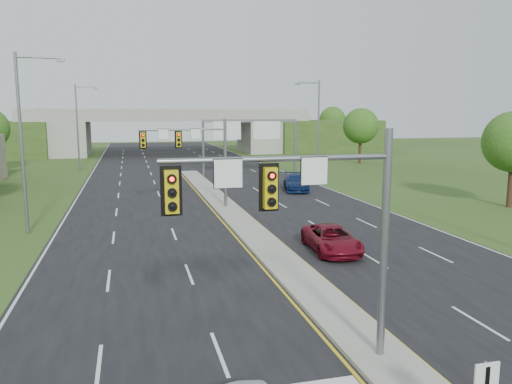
{
  "coord_description": "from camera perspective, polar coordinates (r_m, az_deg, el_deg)",
  "views": [
    {
      "loc": [
        -7.18,
        -12.87,
        7.43
      ],
      "look_at": [
        -0.31,
        14.12,
        3.0
      ],
      "focal_mm": 35.0,
      "sensor_mm": 36.0,
      "label": 1
    }
  ],
  "objects": [
    {
      "name": "overpass",
      "position": [
        93.23,
        -9.91,
        6.52
      ],
      "size": [
        80.0,
        14.0,
        8.1
      ],
      "color": "gray",
      "rests_on": "ground"
    },
    {
      "name": "tree_back_c",
      "position": [
        111.34,
        2.01,
        8.04
      ],
      "size": [
        5.6,
        5.6,
        8.32
      ],
      "color": "#382316",
      "rests_on": "ground"
    },
    {
      "name": "sign_gantry",
      "position": [
        59.47,
        -0.79,
        6.92
      ],
      "size": [
        11.58,
        0.44,
        6.67
      ],
      "color": "slate",
      "rests_on": "ground"
    },
    {
      "name": "lightpole_r_far",
      "position": [
        56.71,
        6.96,
        7.63
      ],
      "size": [
        2.85,
        0.25,
        11.0
      ],
      "color": "slate",
      "rests_on": "ground"
    },
    {
      "name": "tree_back_d",
      "position": [
        116.04,
        8.73,
        8.14
      ],
      "size": [
        6.0,
        6.0,
        8.85
      ],
      "color": "#382316",
      "rests_on": "ground"
    },
    {
      "name": "tree_r_mid",
      "position": [
        75.57,
        11.87,
        7.39
      ],
      "size": [
        5.2,
        5.2,
        8.12
      ],
      "color": "#382316",
      "rests_on": "ground"
    },
    {
      "name": "lightpole_l_mid",
      "position": [
        33.46,
        -24.94,
        5.93
      ],
      "size": [
        2.85,
        0.25,
        11.0
      ],
      "color": "slate",
      "rests_on": "ground"
    },
    {
      "name": "ground",
      "position": [
        16.51,
        13.94,
        -18.0
      ],
      "size": [
        240.0,
        240.0,
        0.0
      ],
      "primitive_type": "plane",
      "color": "#2E4719",
      "rests_on": "ground"
    },
    {
      "name": "lane_markings",
      "position": [
        42.94,
        -5.25,
        -0.93
      ],
      "size": [
        23.72,
        160.0,
        0.01
      ],
      "color": "gold",
      "rests_on": "road"
    },
    {
      "name": "lightpole_l_far",
      "position": [
        68.16,
        -19.59,
        7.4
      ],
      "size": [
        2.85,
        0.25,
        11.0
      ],
      "color": "slate",
      "rests_on": "ground"
    },
    {
      "name": "signal_mast_far",
      "position": [
        38.21,
        -6.87,
        4.91
      ],
      "size": [
        6.62,
        0.6,
        7.0
      ],
      "color": "slate",
      "rests_on": "ground"
    },
    {
      "name": "median",
      "position": [
        37.31,
        -2.9,
        -2.31
      ],
      "size": [
        2.0,
        54.0,
        0.16
      ],
      "primitive_type": "cube",
      "color": "gray",
      "rests_on": "road"
    },
    {
      "name": "signal_mast_near",
      "position": [
        13.97,
        6.6,
        -2.18
      ],
      "size": [
        6.62,
        0.6,
        7.0
      ],
      "color": "slate",
      "rests_on": "ground"
    },
    {
      "name": "road",
      "position": [
        48.97,
        -5.68,
        0.28
      ],
      "size": [
        24.0,
        160.0,
        0.02
      ],
      "primitive_type": "cube",
      "color": "black",
      "rests_on": "ground"
    },
    {
      "name": "tree_back_b",
      "position": [
        108.21,
        -23.41,
        7.28
      ],
      "size": [
        5.6,
        5.6,
        8.32
      ],
      "color": "#382316",
      "rests_on": "ground"
    },
    {
      "name": "car_far_b",
      "position": [
        48.2,
        4.59,
        1.09
      ],
      "size": [
        3.31,
        5.68,
        1.55
      ],
      "primitive_type": "imported",
      "rotation": [
        0.0,
        0.0,
        -0.23
      ],
      "color": "#0C1D49",
      "rests_on": "road"
    },
    {
      "name": "car_far_a",
      "position": [
        27.28,
        8.65,
        -5.33
      ],
      "size": [
        2.66,
        5.13,
        1.38
      ],
      "primitive_type": "imported",
      "rotation": [
        0.0,
        0.0,
        -0.07
      ],
      "color": "maroon",
      "rests_on": "road"
    }
  ]
}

